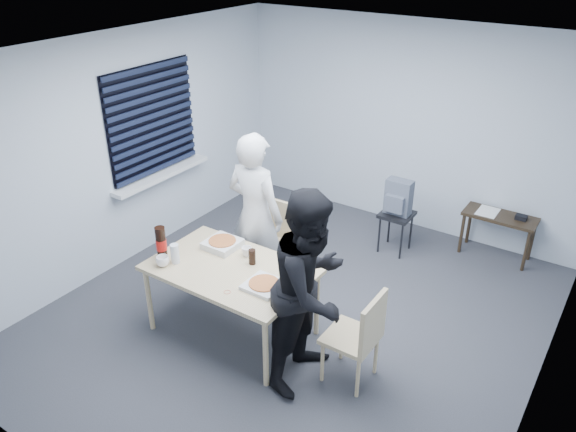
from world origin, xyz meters
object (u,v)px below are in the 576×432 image
Objects in this scene: mug_a at (163,261)px; chair_right at (360,333)px; stool at (396,221)px; soda_bottle at (161,243)px; backpack at (398,198)px; mug_b at (247,252)px; side_table at (499,221)px; chair_far at (279,237)px; person_white at (255,215)px; person_black at (311,289)px; dining_table at (231,273)px.

chair_right is at bearing 11.84° from mug_a.
soda_bottle reaches higher than stool.
soda_bottle is (-1.31, -2.48, 0.17)m from backpack.
mug_b is (-1.32, 0.18, 0.26)m from chair_right.
stool is (-1.05, -0.54, -0.07)m from side_table.
chair_far and chair_right have the same top height.
person_white reaches higher than chair_far.
mug_b is (0.54, 0.57, -0.00)m from mug_a.
stool is 1.20× the size of backpack.
soda_bottle reaches higher than backpack.
chair_right reaches higher than side_table.
soda_bottle is at bearing 95.27° from person_black.
chair_right is at bearing -32.94° from chair_far.
mug_b is at bearing 90.48° from dining_table.
side_table is 1.93× the size of backpack.
mug_a is 0.38× the size of soda_bottle.
person_black reaches higher than stool.
side_table is 2.54× the size of soda_bottle.
soda_bottle is at bearing -110.86° from chair_far.
backpack is at bearing -152.06° from side_table.
mug_b is at bearing 35.74° from soda_bottle.
stool is at bearing 71.94° from mug_b.
dining_table is 3.54× the size of backpack.
dining_table is 1.06m from chair_far.
person_black reaches higher than dining_table.
person_white is at bearing -133.07° from side_table.
mug_a reaches higher than stool.
chair_right is at bearing -73.54° from stool.
backpack is (0.83, 1.24, 0.20)m from chair_far.
side_table is at bearing -133.07° from person_white.
stool is (0.91, 1.55, -0.49)m from person_white.
mug_a is (-1.20, -2.60, 0.38)m from stool.
side_table is 3.87m from soda_bottle.
backpack is at bearing 65.11° from mug_a.
chair_far is at bearing -104.68° from person_white.
side_table is at bearing 43.62° from chair_far.
dining_table is 2.36m from backpack.
person_black is 4.19× the size of backpack.
dining_table is at bearing 30.56° from mug_a.
chair_right is 2.78m from side_table.
backpack is at bearing -90.00° from stool.
backpack is (0.91, 1.54, -0.17)m from person_white.
person_black is at bearing -61.19° from backpack.
person_black reaches higher than soda_bottle.
person_black is at bearing -19.29° from mug_b.
chair_right is 2.77× the size of soda_bottle.
side_table is at bearing 50.56° from backpack.
mug_a is at bearing -114.78° from stool.
backpack is (0.66, 2.27, 0.04)m from dining_table.
person_black reaches higher than mug_a.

